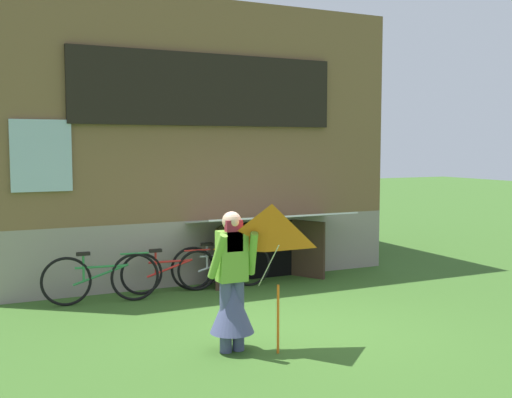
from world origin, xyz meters
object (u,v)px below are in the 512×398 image
object	(u,v)px
person	(232,293)
bicycle_silver	(221,266)
bicycle_green	(101,278)
kite	(272,241)
bicycle_red	(170,271)

from	to	relation	value
person	bicycle_silver	xyz separation A→B (m)	(1.12, 3.05, -0.32)
bicycle_silver	bicycle_green	size ratio (longest dim) A/B	0.97
kite	bicycle_red	bearing A→B (deg)	90.56
kite	bicycle_green	world-z (taller)	kite
kite	bicycle_red	distance (m)	3.74
kite	person	bearing A→B (deg)	118.12
kite	bicycle_green	distance (m)	3.72
bicycle_green	kite	bearing A→B (deg)	-63.39
person	bicycle_green	xyz separation A→B (m)	(-0.93, 2.89, -0.31)
bicycle_silver	bicycle_red	size ratio (longest dim) A/B	1.07
kite	bicycle_green	size ratio (longest dim) A/B	0.96
bicycle_red	bicycle_silver	bearing A→B (deg)	2.26
bicycle_silver	person	bearing A→B (deg)	-101.06
bicycle_silver	bicycle_green	distance (m)	2.05
person	bicycle_red	distance (m)	3.13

